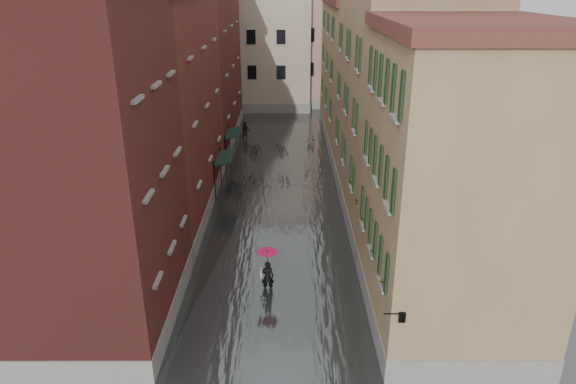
{
  "coord_description": "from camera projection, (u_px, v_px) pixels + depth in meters",
  "views": [
    {
      "loc": [
        0.62,
        -19.91,
        13.09
      ],
      "look_at": [
        0.66,
        4.7,
        3.0
      ],
      "focal_mm": 32.0,
      "sensor_mm": 36.0,
      "label": 1
    }
  ],
  "objects": [
    {
      "name": "floodwater",
      "position": [
        278.0,
        185.0,
        35.37
      ],
      "size": [
        10.0,
        60.0,
        0.2
      ],
      "primitive_type": "cube",
      "color": "#3F4446",
      "rests_on": "ground"
    },
    {
      "name": "building_right_mid",
      "position": [
        399.0,
        107.0,
        29.25
      ],
      "size": [
        6.0,
        14.0,
        13.0
      ],
      "primitive_type": "cube",
      "color": "#99855C",
      "rests_on": "ground"
    },
    {
      "name": "building_right_near",
      "position": [
        456.0,
        192.0,
        19.36
      ],
      "size": [
        6.0,
        8.0,
        11.5
      ],
      "primitive_type": "cube",
      "color": "#8D6C49",
      "rests_on": "ground"
    },
    {
      "name": "awning_far",
      "position": [
        233.0,
        134.0,
        38.74
      ],
      "size": [
        1.09,
        3.04,
        2.8
      ],
      "color": "#152F22",
      "rests_on": "ground"
    },
    {
      "name": "building_end_pink",
      "position": [
        335.0,
        50.0,
        58.13
      ],
      "size": [
        10.0,
        9.0,
        12.0
      ],
      "primitive_type": "cube",
      "color": "tan",
      "rests_on": "ground"
    },
    {
      "name": "building_left_far",
      "position": [
        196.0,
        61.0,
        42.92
      ],
      "size": [
        6.0,
        16.0,
        14.0
      ],
      "primitive_type": "cube",
      "color": "maroon",
      "rests_on": "ground"
    },
    {
      "name": "wall_lantern",
      "position": [
        401.0,
        316.0,
        16.7
      ],
      "size": [
        0.71,
        0.22,
        0.35
      ],
      "color": "black",
      "rests_on": "ground"
    },
    {
      "name": "awning_near",
      "position": [
        224.0,
        158.0,
        33.35
      ],
      "size": [
        1.09,
        3.18,
        2.8
      ],
      "color": "#152F22",
      "rests_on": "ground"
    },
    {
      "name": "pedestrian_far",
      "position": [
        246.0,
        131.0,
        45.45
      ],
      "size": [
        0.83,
        0.65,
        1.69
      ],
      "primitive_type": "imported",
      "rotation": [
        0.0,
        0.0,
        0.02
      ],
      "color": "black",
      "rests_on": "ground"
    },
    {
      "name": "window_planters",
      "position": [
        367.0,
        219.0,
        22.41
      ],
      "size": [
        0.59,
        10.41,
        0.84
      ],
      "color": "#995232",
      "rests_on": "ground"
    },
    {
      "name": "building_right_far",
      "position": [
        362.0,
        76.0,
        43.42
      ],
      "size": [
        6.0,
        16.0,
        11.5
      ],
      "primitive_type": "cube",
      "color": "#8D6C49",
      "rests_on": "ground"
    },
    {
      "name": "pedestrian_main",
      "position": [
        267.0,
        267.0,
        22.93
      ],
      "size": [
        0.96,
        0.96,
        2.06
      ],
      "color": "black",
      "rests_on": "ground"
    },
    {
      "name": "building_left_mid",
      "position": [
        154.0,
        111.0,
        29.33
      ],
      "size": [
        6.0,
        14.0,
        12.5
      ],
      "primitive_type": "cube",
      "color": "maroon",
      "rests_on": "ground"
    },
    {
      "name": "building_left_near",
      "position": [
        82.0,
        173.0,
        19.06
      ],
      "size": [
        6.0,
        8.0,
        13.0
      ],
      "primitive_type": "cube",
      "color": "maroon",
      "rests_on": "ground"
    },
    {
      "name": "building_end_cream",
      "position": [
        254.0,
        47.0,
        56.07
      ],
      "size": [
        12.0,
        9.0,
        13.0
      ],
      "primitive_type": "cube",
      "color": "#AFA18B",
      "rests_on": "ground"
    },
    {
      "name": "ground",
      "position": [
        274.0,
        292.0,
        23.38
      ],
      "size": [
        120.0,
        120.0,
        0.0
      ],
      "primitive_type": "plane",
      "color": "#5D5D5F",
      "rests_on": "ground"
    }
  ]
}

